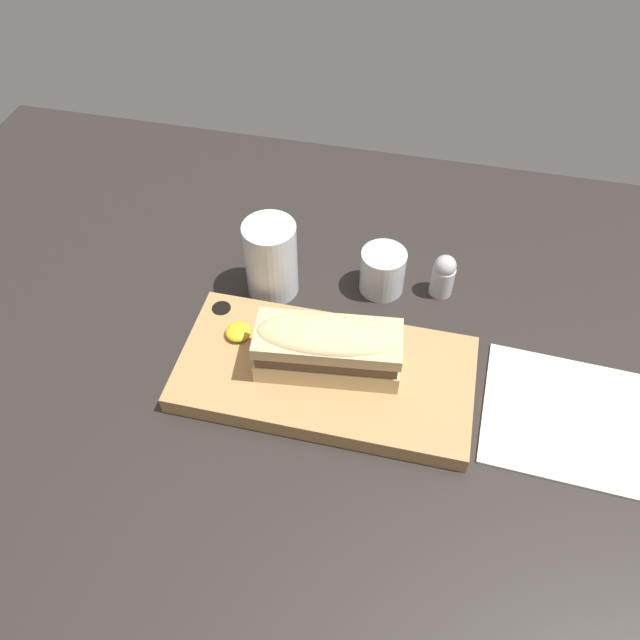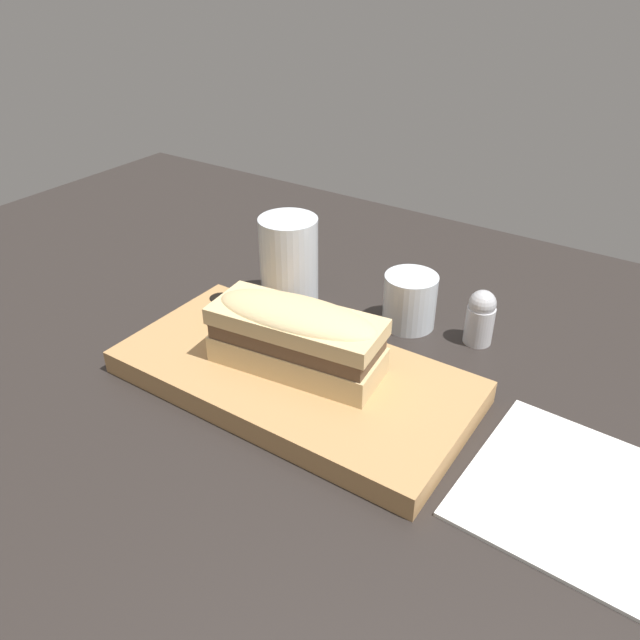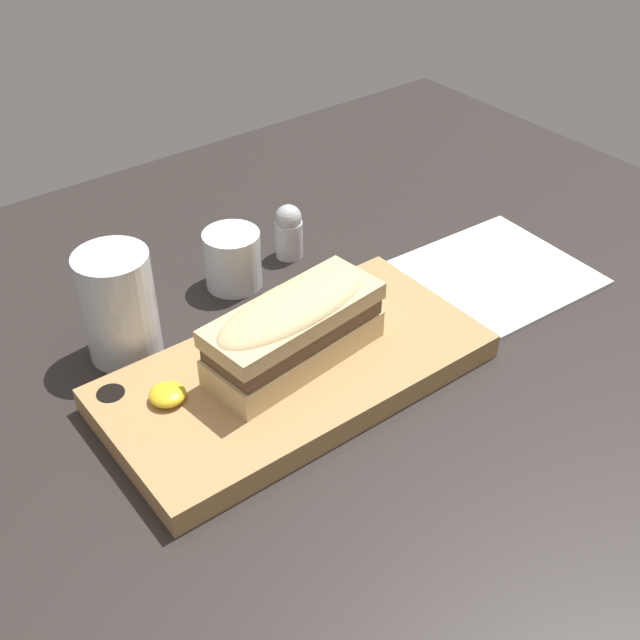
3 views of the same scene
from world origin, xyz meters
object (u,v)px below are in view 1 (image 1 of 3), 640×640
Objects in this scene: serving_board at (325,373)px; sandwich at (328,346)px; water_glass at (271,263)px; wine_glass at (383,272)px; napkin at (563,416)px; salt_shaker at (443,275)px.

serving_board is 5.64cm from sandwich.
wine_glass is at bearing 13.18° from water_glass.
napkin is 2.96× the size of salt_shaker.
sandwich is 24.16cm from salt_shaker.
serving_board is at bearing -104.06° from wine_glass.
napkin is at bearing -47.00° from salt_shaker.
water_glass is 45.71cm from napkin.
sandwich is 0.92× the size of napkin.
wine_glass is (4.75, 18.97, 2.00)cm from serving_board.
salt_shaker is (9.03, 1.13, 0.24)cm from wine_glass.
sandwich reaches higher than serving_board.
wine_glass is 0.99× the size of salt_shaker.
water_glass reaches higher than sandwich.
water_glass is 1.72× the size of salt_shaker.
water_glass is 1.74× the size of wine_glass.
sandwich is 2.73× the size of salt_shaker.
sandwich is 19.50cm from wine_glass.
salt_shaker reaches higher than serving_board.
sandwich reaches higher than salt_shaker.
napkin is at bearing 1.74° from serving_board.
sandwich is at bearing -178.83° from napkin.
wine_glass is (4.42, 18.65, -3.61)cm from sandwich.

